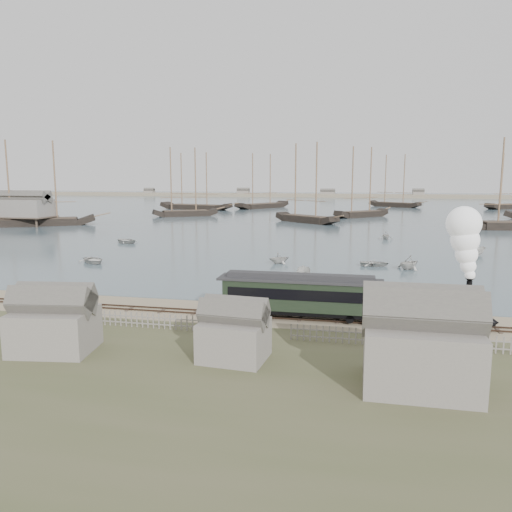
# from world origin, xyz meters

# --- Properties ---
(ground) EXTENTS (600.00, 600.00, 0.00)m
(ground) POSITION_xyz_m (0.00, 0.00, 0.00)
(ground) COLOR tan
(ground) RESTS_ON ground
(harbor_water) EXTENTS (600.00, 336.00, 0.06)m
(harbor_water) POSITION_xyz_m (0.00, 170.00, 0.03)
(harbor_water) COLOR #485D67
(harbor_water) RESTS_ON ground
(rail_track) EXTENTS (120.00, 1.80, 0.16)m
(rail_track) POSITION_xyz_m (0.00, -2.00, 0.04)
(rail_track) COLOR #3B2A20
(rail_track) RESTS_ON ground
(picket_fence_west) EXTENTS (19.00, 0.10, 1.20)m
(picket_fence_west) POSITION_xyz_m (-6.50, -7.00, 0.00)
(picket_fence_west) COLOR gray
(picket_fence_west) RESTS_ON ground
(picket_fence_east) EXTENTS (15.00, 0.10, 1.20)m
(picket_fence_east) POSITION_xyz_m (12.50, -7.50, 0.00)
(picket_fence_east) COLOR gray
(picket_fence_east) RESTS_ON ground
(shed_left) EXTENTS (5.00, 4.00, 4.10)m
(shed_left) POSITION_xyz_m (-10.00, -13.00, 0.00)
(shed_left) COLOR gray
(shed_left) RESTS_ON ground
(shed_mid) EXTENTS (4.00, 3.50, 3.60)m
(shed_mid) POSITION_xyz_m (2.00, -12.00, 0.00)
(shed_mid) COLOR gray
(shed_mid) RESTS_ON ground
(shed_right) EXTENTS (6.00, 5.00, 5.10)m
(shed_right) POSITION_xyz_m (13.00, -14.00, 0.00)
(shed_right) COLOR gray
(shed_right) RESTS_ON ground
(far_spit) EXTENTS (500.00, 20.00, 1.80)m
(far_spit) POSITION_xyz_m (0.00, 250.00, 0.00)
(far_spit) COLOR tan
(far_spit) RESTS_ON ground
(locomotive) EXTENTS (7.17, 2.68, 8.94)m
(locomotive) POSITION_xyz_m (17.03, -2.00, 4.13)
(locomotive) COLOR black
(locomotive) RESTS_ON ground
(passenger_coach) EXTENTS (13.29, 2.56, 3.23)m
(passenger_coach) POSITION_xyz_m (4.91, -2.00, 2.05)
(passenger_coach) COLOR black
(passenger_coach) RESTS_ON ground
(beached_dinghy) EXTENTS (3.41, 4.60, 0.92)m
(beached_dinghy) POSITION_xyz_m (2.08, 0.63, 0.46)
(beached_dinghy) COLOR beige
(beached_dinghy) RESTS_ON ground
(rowboat_0) EXTENTS (4.91, 5.18, 0.87)m
(rowboat_0) POSITION_xyz_m (-25.27, 18.41, 0.50)
(rowboat_0) COLOR beige
(rowboat_0) RESTS_ON harbor_water
(rowboat_1) EXTENTS (3.70, 3.79, 1.52)m
(rowboat_1) POSITION_xyz_m (-0.92, 23.21, 0.82)
(rowboat_1) COLOR beige
(rowboat_1) RESTS_ON harbor_water
(rowboat_2) EXTENTS (4.23, 1.82, 1.60)m
(rowboat_2) POSITION_xyz_m (3.62, 11.49, 0.86)
(rowboat_2) COLOR beige
(rowboat_2) RESTS_ON harbor_water
(rowboat_3) EXTENTS (2.65, 3.69, 0.76)m
(rowboat_3) POSITION_xyz_m (11.44, 23.90, 0.44)
(rowboat_3) COLOR beige
(rowboat_3) RESTS_ON harbor_water
(rowboat_4) EXTENTS (4.41, 4.39, 1.76)m
(rowboat_4) POSITION_xyz_m (15.57, 22.46, 0.94)
(rowboat_4) COLOR beige
(rowboat_4) RESTS_ON harbor_water
(rowboat_5) EXTENTS (3.33, 3.23, 1.30)m
(rowboat_5) POSITION_xyz_m (26.23, 35.37, 0.71)
(rowboat_5) COLOR beige
(rowboat_5) RESTS_ON harbor_water
(rowboat_6) EXTENTS (4.75, 5.29, 0.90)m
(rowboat_6) POSITION_xyz_m (-30.62, 38.39, 0.51)
(rowboat_6) COLOR beige
(rowboat_6) RESTS_ON harbor_water
(rowboat_7) EXTENTS (3.42, 3.11, 1.56)m
(rowboat_7) POSITION_xyz_m (14.09, 53.00, 0.84)
(rowboat_7) COLOR beige
(rowboat_7) RESTS_ON harbor_water
(rowboat_8) EXTENTS (3.67, 2.54, 1.33)m
(rowboat_8) POSITION_xyz_m (8.37, 6.07, 0.72)
(rowboat_8) COLOR beige
(rowboat_8) RESTS_ON harbor_water
(schooner_0) EXTENTS (25.78, 18.06, 20.00)m
(schooner_0) POSITION_xyz_m (-65.57, 63.11, 10.06)
(schooner_0) COLOR black
(schooner_0) RESTS_ON harbor_water
(schooner_1) EXTENTS (18.13, 13.56, 20.00)m
(schooner_1) POSITION_xyz_m (-40.95, 97.21, 10.06)
(schooner_1) COLOR black
(schooner_1) RESTS_ON harbor_water
(schooner_2) EXTENTS (17.74, 15.59, 20.00)m
(schooner_2) POSITION_xyz_m (-4.10, 84.59, 10.06)
(schooner_2) COLOR black
(schooner_2) RESTS_ON harbor_water
(schooner_3) EXTENTS (15.94, 15.63, 20.00)m
(schooner_3) POSITION_xyz_m (9.53, 104.75, 10.06)
(schooner_3) COLOR black
(schooner_3) RESTS_ON harbor_water
(schooner_6) EXTENTS (27.97, 12.77, 20.00)m
(schooner_6) POSITION_xyz_m (-48.18, 127.78, 10.06)
(schooner_6) COLOR black
(schooner_6) RESTS_ON harbor_water
(schooner_7) EXTENTS (17.69, 23.53, 20.00)m
(schooner_7) POSITION_xyz_m (-26.42, 139.97, 10.06)
(schooner_7) COLOR black
(schooner_7) RESTS_ON harbor_water
(schooner_8) EXTENTS (19.73, 15.14, 20.00)m
(schooner_8) POSITION_xyz_m (21.83, 157.83, 10.06)
(schooner_8) COLOR black
(schooner_8) RESTS_ON harbor_water
(schooner_9) EXTENTS (19.41, 17.83, 20.00)m
(schooner_9) POSITION_xyz_m (61.54, 155.30, 10.06)
(schooner_9) COLOR black
(schooner_9) RESTS_ON harbor_water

